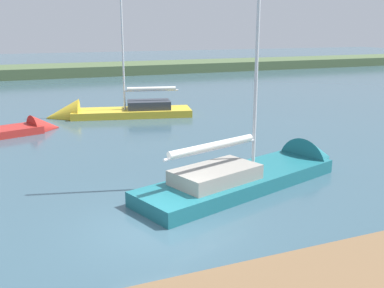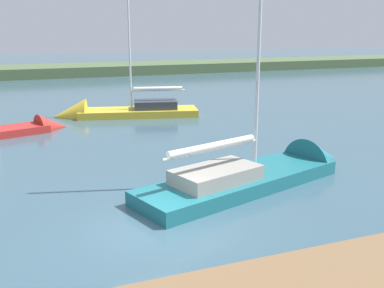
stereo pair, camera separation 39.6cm
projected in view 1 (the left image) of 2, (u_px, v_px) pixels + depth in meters
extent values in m
plane|color=#385666|center=(157.00, 228.00, 13.13)|extent=(200.00, 200.00, 0.00)
cube|color=#4C603D|center=(36.00, 76.00, 54.38)|extent=(180.00, 8.00, 2.40)
cube|color=#1E6B75|center=(239.00, 185.00, 16.43)|extent=(8.59, 4.69, 0.80)
cone|color=#1E6B75|center=(316.00, 161.00, 19.38)|extent=(2.67, 2.81, 2.30)
cube|color=gray|center=(216.00, 175.00, 15.52)|extent=(3.39, 2.52, 0.50)
cylinder|color=silver|center=(258.00, 21.00, 15.43)|extent=(0.12, 0.12, 10.71)
cylinder|color=silver|center=(213.00, 149.00, 15.19)|extent=(3.95, 1.33, 0.10)
cylinder|color=silver|center=(213.00, 146.00, 15.16)|extent=(3.60, 1.35, 0.24)
cone|color=#B22823|center=(46.00, 129.00, 25.85)|extent=(2.06, 2.18, 1.78)
cube|color=gold|center=(132.00, 115.00, 29.83)|extent=(8.06, 4.07, 0.83)
cone|color=gold|center=(63.00, 117.00, 29.14)|extent=(2.59, 2.76, 2.34)
cube|color=#333842|center=(149.00, 105.00, 29.83)|extent=(3.09, 2.31, 0.55)
cylinder|color=silver|center=(123.00, 45.00, 28.62)|extent=(0.12, 0.12, 8.28)
cylinder|color=silver|center=(151.00, 91.00, 29.63)|extent=(3.46, 0.92, 0.10)
cylinder|color=silver|center=(151.00, 89.00, 29.60)|extent=(3.16, 0.99, 0.26)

